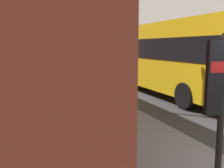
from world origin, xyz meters
TOP-DOWN VIEW (x-y plane):
  - ground at (6.00, -1.00)m, footprint 60.00×60.00m
  - sidewalk_pavement at (8.00, 1.75)m, footprint 24.00×3.50m
  - bicycle_beside_lamp at (2.38, 2.53)m, footprint 0.60×1.73m
  - bicycle_leaning_wall at (3.31, 2.59)m, footprint 0.64×1.72m
  - bicycle_end_of_row at (4.25, 2.54)m, footprint 0.48×1.77m
  - transit_info_sign at (0.27, 1.06)m, footprint 0.14×0.56m
  - city_bus at (8.74, -3.00)m, footprint 10.54×2.78m
  - pedestrian_crossing_street at (6.45, 0.87)m, footprint 0.66×0.31m
  - street_lamp at (6.39, 0.30)m, footprint 0.28×0.28m

SIDE VIEW (x-z plane):
  - ground at x=6.00m, z-range 0.00..0.00m
  - sidewalk_pavement at x=8.00m, z-range 0.00..0.12m
  - bicycle_leaning_wall at x=3.31m, z-range 0.02..1.00m
  - bicycle_end_of_row at x=4.25m, z-range 0.02..1.00m
  - bicycle_beside_lamp at x=2.38m, z-range 0.02..1.00m
  - pedestrian_crossing_street at x=6.45m, z-range 0.31..2.06m
  - transit_info_sign at x=0.27m, z-range 0.52..2.92m
  - city_bus at x=8.74m, z-range 0.24..3.59m
  - street_lamp at x=6.39m, z-range 0.61..6.25m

